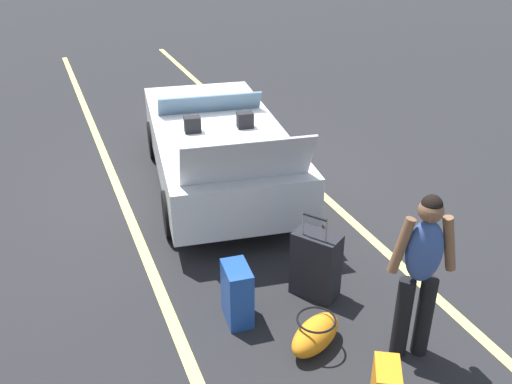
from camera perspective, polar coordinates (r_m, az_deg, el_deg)
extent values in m
plane|color=black|center=(8.31, -3.87, 0.84)|extent=(80.00, 80.00, 0.00)
cube|color=#EAE066|center=(8.75, 4.06, 2.24)|extent=(18.00, 0.12, 0.01)
cube|color=#EAE066|center=(8.04, -13.54, -0.90)|extent=(18.00, 0.12, 0.01)
cube|color=silver|center=(8.05, -4.01, 4.79)|extent=(4.31, 2.33, 0.64)
cube|color=silver|center=(9.42, -5.58, 7.40)|extent=(1.54, 1.84, 0.38)
cube|color=slate|center=(8.36, -4.75, 9.07)|extent=(0.40, 1.56, 0.31)
cube|color=black|center=(7.66, -6.57, 6.91)|extent=(0.19, 0.24, 0.22)
cube|color=black|center=(7.78, -1.13, 7.42)|extent=(0.19, 0.24, 0.22)
cube|color=silver|center=(6.06, -0.86, 3.19)|extent=(0.52, 1.53, 0.59)
cylinder|color=black|center=(9.26, -10.33, 5.35)|extent=(0.63, 0.30, 0.60)
cylinder|color=black|center=(9.48, -0.50, 6.32)|extent=(0.63, 0.30, 0.60)
cylinder|color=black|center=(6.97, -8.59, -2.21)|extent=(0.63, 0.30, 0.60)
cylinder|color=black|center=(7.25, 4.21, -0.70)|extent=(0.63, 0.30, 0.60)
cube|color=black|center=(5.86, 6.18, -7.46)|extent=(0.55, 0.50, 0.74)
cube|color=black|center=(6.00, 6.83, -7.21)|extent=(0.33, 0.23, 0.41)
cylinder|color=gray|center=(5.59, 4.86, -3.29)|extent=(0.03, 0.03, 0.24)
cylinder|color=gray|center=(5.49, 7.27, -4.05)|extent=(0.03, 0.03, 0.24)
cylinder|color=black|center=(5.47, 6.12, -2.58)|extent=(0.23, 0.17, 0.03)
sphere|color=black|center=(6.05, 4.11, -10.18)|extent=(0.04, 0.04, 0.04)
sphere|color=black|center=(5.93, 6.98, -11.23)|extent=(0.04, 0.04, 0.04)
cube|color=#1E479E|center=(5.53, -1.96, -10.44)|extent=(0.42, 0.28, 0.62)
sphere|color=black|center=(5.63, -0.62, -13.45)|extent=(0.04, 0.04, 0.04)
sphere|color=black|center=(5.84, -1.40, -11.73)|extent=(0.04, 0.04, 0.04)
ellipsoid|color=orange|center=(5.35, 6.14, -14.42)|extent=(0.57, 0.71, 0.30)
torus|color=black|center=(5.23, 6.24, -12.95)|extent=(0.50, 0.50, 0.02)
cylinder|color=black|center=(5.27, 14.84, -12.42)|extent=(0.19, 0.19, 0.82)
cylinder|color=black|center=(5.33, 16.93, -12.20)|extent=(0.19, 0.19, 0.82)
ellipsoid|color=#334C8C|center=(4.89, 16.95, -5.85)|extent=(0.31, 0.37, 0.60)
sphere|color=brown|center=(4.69, 17.59, -1.81)|extent=(0.21, 0.21, 0.21)
sphere|color=black|center=(4.67, 17.67, -1.30)|extent=(0.18, 0.18, 0.18)
cylinder|color=brown|center=(4.79, 14.74, -5.35)|extent=(0.15, 0.21, 0.53)
cylinder|color=brown|center=(4.93, 19.29, -5.05)|extent=(0.15, 0.21, 0.53)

